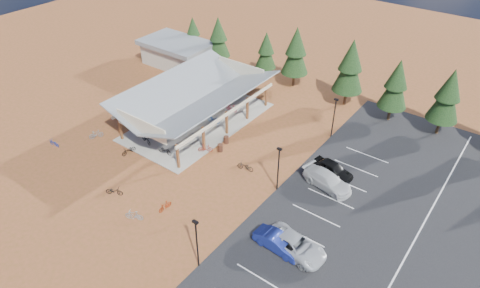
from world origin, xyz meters
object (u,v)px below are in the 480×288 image
bike_1 (177,117)px  bike_10 (54,143)px  bike_8 (129,150)px  lamp_post_2 (334,115)px  bike_9 (96,134)px  bike_13 (134,215)px  bike_12 (114,191)px  bike_2 (188,110)px  bike_5 (200,139)px  trash_bin_0 (220,148)px  car_1 (278,242)px  outbuilding (177,53)px  trash_bin_1 (226,140)px  bike_3 (213,93)px  bike_0 (146,139)px  bike_pavilion (197,95)px  bike_4 (165,150)px  bike_15 (206,148)px  bike_16 (245,166)px  car_3 (327,180)px  bike_6 (213,119)px  car_4 (333,169)px  bike_7 (231,108)px  car_2 (295,245)px  lamp_post_0 (197,241)px  bike_11 (165,206)px  lamp_post_1 (278,166)px

bike_1 → bike_10: (-7.74, -12.43, -0.25)m
bike_8 → lamp_post_2: bearing=51.4°
bike_9 → bike_13: size_ratio=0.94×
bike_9 → bike_12: size_ratio=0.94×
bike_2 → bike_5: 7.14m
trash_bin_0 → car_1: (13.07, -8.28, 0.33)m
outbuilding → trash_bin_1: 23.48m
bike_3 → bike_0: bearing=-178.7°
bike_pavilion → bike_2: bike_pavilion is taller
bike_4 → car_1: 18.11m
bike_15 → bike_13: bearing=151.6°
bike_pavilion → bike_0: size_ratio=10.17×
bike_4 → bike_16: (8.95, 3.10, -0.09)m
bike_15 → car_3: (13.84, 2.82, 0.31)m
bike_6 → car_1: (17.51, -12.44, 0.21)m
bike_4 → car_4: size_ratio=0.41×
lamp_post_2 → bike_4: size_ratio=2.78×
trash_bin_1 → bike_9: bearing=-147.2°
bike_7 → car_1: size_ratio=0.40×
trash_bin_0 → bike_8: bike_8 is taller
bike_3 → bike_16: 17.08m
bike_3 → bike_5: (6.12, -9.76, 0.04)m
bike_2 → car_2: car_2 is taller
lamp_post_2 → bike_4: (-13.38, -14.50, -2.39)m
bike_1 → car_3: car_3 is taller
car_4 → outbuilding: bearing=81.5°
trash_bin_0 → bike_12: bike_12 is taller
bike_pavilion → bike_12: bearing=-81.0°
trash_bin_0 → bike_7: size_ratio=0.50×
lamp_post_0 → bike_11: lamp_post_0 is taller
outbuilding → trash_bin_0: size_ratio=12.22×
bike_6 → bike_11: bike_6 is taller
bike_10 → bike_15: bike_15 is taller
trash_bin_1 → bike_6: 4.71m
bike_16 → car_3: size_ratio=0.35×
bike_15 → bike_1: bearing=32.1°
bike_7 → lamp_post_1: bearing=-127.0°
bike_15 → bike_16: bearing=-126.1°
bike_1 → bike_11: bearing=-143.7°
lamp_post_1 → bike_16: (-4.43, 0.60, -2.48)m
trash_bin_0 → bike_5: size_ratio=0.53×
lamp_post_2 → bike_11: lamp_post_2 is taller
bike_pavilion → bike_7: size_ratio=10.75×
outbuilding → bike_4: outbuilding is taller
bike_1 → bike_3: bike_1 is taller
bike_15 → car_1: 15.95m
car_2 → bike_8: bearing=93.7°
lamp_post_2 → bike_13: 25.10m
car_3 → car_2: bearing=-157.6°
trash_bin_1 → bike_10: 19.96m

